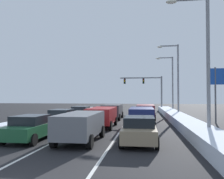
# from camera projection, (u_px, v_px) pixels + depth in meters

# --- Properties ---
(ground_plane) EXTENTS (120.00, 120.00, 0.00)m
(ground_plane) POSITION_uv_depth(u_px,v_px,m) (104.00, 126.00, 20.68)
(ground_plane) COLOR black
(lane_stripe_between_right_lane_and_center_lane) EXTENTS (0.14, 39.99, 0.01)m
(lane_stripe_between_right_lane_and_center_lane) POSITION_uv_depth(u_px,v_px,m) (127.00, 122.00, 24.04)
(lane_stripe_between_right_lane_and_center_lane) COLOR silver
(lane_stripe_between_right_lane_and_center_lane) RESTS_ON ground
(lane_stripe_between_center_lane_and_left_lane) EXTENTS (0.14, 39.99, 0.01)m
(lane_stripe_between_center_lane_and_left_lane) POSITION_uv_depth(u_px,v_px,m) (94.00, 121.00, 24.51)
(lane_stripe_between_center_lane_and_left_lane) COLOR silver
(lane_stripe_between_center_lane_and_left_lane) RESTS_ON ground
(snow_bank_right_shoulder) EXTENTS (1.83, 39.99, 0.75)m
(snow_bank_right_shoulder) POSITION_uv_depth(u_px,v_px,m) (179.00, 119.00, 23.33)
(snow_bank_right_shoulder) COLOR silver
(snow_bank_right_shoulder) RESTS_ON ground
(snow_bank_left_shoulder) EXTENTS (1.34, 39.99, 0.56)m
(snow_bank_left_shoulder) POSITION_uv_depth(u_px,v_px,m) (47.00, 118.00, 25.24)
(snow_bank_left_shoulder) COLOR silver
(snow_bank_left_shoulder) RESTS_ON ground
(sedan_tan_right_lane_nearest) EXTENTS (2.00, 4.50, 1.51)m
(sedan_tan_right_lane_nearest) POSITION_uv_depth(u_px,v_px,m) (139.00, 130.00, 13.18)
(sedan_tan_right_lane_nearest) COLOR #937F60
(sedan_tan_right_lane_nearest) RESTS_ON ground
(suv_navy_right_lane_second) EXTENTS (2.16, 4.90, 1.67)m
(suv_navy_right_lane_second) POSITION_uv_depth(u_px,v_px,m) (142.00, 115.00, 19.74)
(suv_navy_right_lane_second) COLOR navy
(suv_navy_right_lane_second) RESTS_ON ground
(suv_maroon_right_lane_third) EXTENTS (2.16, 4.90, 1.67)m
(suv_maroon_right_lane_third) POSITION_uv_depth(u_px,v_px,m) (145.00, 111.00, 26.43)
(suv_maroon_right_lane_third) COLOR maroon
(suv_maroon_right_lane_third) RESTS_ON ground
(suv_gray_center_lane_nearest) EXTENTS (2.16, 4.90, 1.67)m
(suv_gray_center_lane_nearest) POSITION_uv_depth(u_px,v_px,m) (81.00, 124.00, 13.54)
(suv_gray_center_lane_nearest) COLOR slate
(suv_gray_center_lane_nearest) RESTS_ON ground
(suv_red_center_lane_second) EXTENTS (2.16, 4.90, 1.67)m
(suv_red_center_lane_second) POSITION_uv_depth(u_px,v_px,m) (102.00, 115.00, 19.76)
(suv_red_center_lane_second) COLOR maroon
(suv_red_center_lane_second) RESTS_ON ground
(suv_charcoal_center_lane_third) EXTENTS (2.16, 4.90, 1.67)m
(suv_charcoal_center_lane_third) POSITION_uv_depth(u_px,v_px,m) (113.00, 110.00, 26.94)
(suv_charcoal_center_lane_third) COLOR #38383D
(suv_charcoal_center_lane_third) RESTS_ON ground
(sedan_green_left_lane_nearest) EXTENTS (2.00, 4.50, 1.51)m
(sedan_green_left_lane_nearest) POSITION_uv_depth(u_px,v_px,m) (31.00, 128.00, 14.07)
(sedan_green_left_lane_nearest) COLOR #1E5633
(sedan_green_left_lane_nearest) RESTS_ON ground
(sedan_white_left_lane_second) EXTENTS (2.00, 4.50, 1.51)m
(sedan_white_left_lane_second) POSITION_uv_depth(u_px,v_px,m) (62.00, 118.00, 20.26)
(sedan_white_left_lane_second) COLOR silver
(sedan_white_left_lane_second) RESTS_ON ground
(sedan_silver_left_lane_third) EXTENTS (2.00, 4.50, 1.51)m
(sedan_silver_left_lane_third) POSITION_uv_depth(u_px,v_px,m) (81.00, 113.00, 26.30)
(sedan_silver_left_lane_third) COLOR #B7BABF
(sedan_silver_left_lane_third) RESTS_ON ground
(traffic_light_gantry) EXTENTS (7.54, 0.47, 6.20)m
(traffic_light_gantry) POSITION_uv_depth(u_px,v_px,m) (148.00, 86.00, 41.80)
(traffic_light_gantry) COLOR slate
(traffic_light_gantry) RESTS_ON ground
(street_lamp_right_near) EXTENTS (2.66, 0.36, 8.92)m
(street_lamp_right_near) POSITION_uv_depth(u_px,v_px,m) (202.00, 54.00, 14.45)
(street_lamp_right_near) COLOR gray
(street_lamp_right_near) RESTS_ON ground
(street_lamp_right_mid) EXTENTS (2.66, 0.36, 9.08)m
(street_lamp_right_mid) POSITION_uv_depth(u_px,v_px,m) (175.00, 74.00, 28.82)
(street_lamp_right_mid) COLOR gray
(street_lamp_right_mid) RESTS_ON ground
(street_lamp_right_far) EXTENTS (2.66, 0.36, 8.77)m
(street_lamp_right_far) POSITION_uv_depth(u_px,v_px,m) (170.00, 80.00, 35.99)
(street_lamp_right_far) COLOR gray
(street_lamp_right_far) RESTS_ON ground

